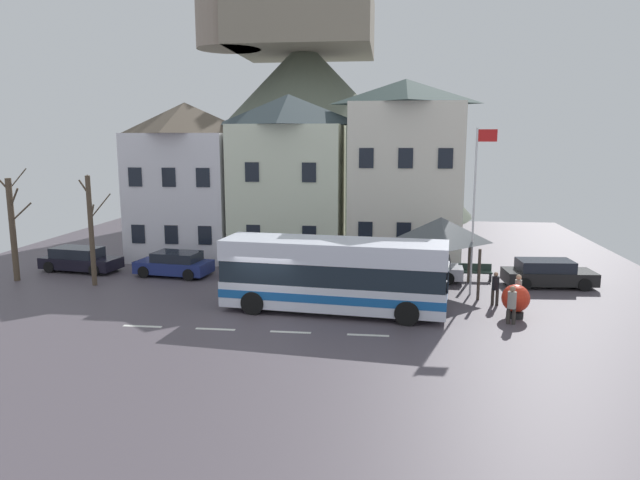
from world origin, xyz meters
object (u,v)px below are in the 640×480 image
Objects in this scene: pedestrian_03 at (495,287)px; harbour_buoy at (516,299)px; parked_car_01 at (421,268)px; bus_shelter at (441,230)px; townhouse_02 at (404,172)px; parked_car_00 at (175,264)px; parked_car_02 at (548,273)px; pedestrian_00 at (518,293)px; hilltop_castle at (303,121)px; flagpole at (476,201)px; public_bench at (475,271)px; townhouse_00 at (187,181)px; bare_tree_01 at (13,228)px; parked_car_04 at (266,266)px; pedestrian_02 at (512,303)px; bare_tree_00 at (91,229)px; parked_car_03 at (80,260)px; pedestrian_01 at (433,283)px; townhouse_01 at (289,178)px; transit_bus at (334,276)px.

pedestrian_03 is 1.83m from harbour_buoy.
parked_car_01 is 5.40m from pedestrian_03.
townhouse_02 is at bearing 103.93° from bus_shelter.
parked_car_00 is 13.31m from parked_car_01.
parked_car_02 is 2.75× the size of pedestrian_00.
hilltop_castle is 4.22× the size of flagpole.
bus_shelter reaches higher than pedestrian_03.
flagpole is (-0.57, -2.93, 4.05)m from public_bench.
flagpole is at bearing 114.14° from pedestrian_03.
townhouse_00 is 10.38m from bare_tree_01.
townhouse_00 is 20.18m from pedestrian_03.
harbour_buoy reaches higher than parked_car_04.
hilltop_castle reaches higher than pedestrian_02.
bare_tree_00 is 0.96× the size of bare_tree_01.
pedestrian_02 is at bearing -8.91° from parked_car_03.
pedestrian_01 reaches higher than harbour_buoy.
townhouse_02 is at bearing 138.37° from parked_car_02.
townhouse_00 is at bearing 151.87° from pedestrian_03.
pedestrian_01 is (-5.97, -3.65, 0.25)m from parked_car_02.
townhouse_00 is at bearing 155.74° from bus_shelter.
bus_shelter is 0.80× the size of parked_car_01.
townhouse_00 is at bearing 177.96° from townhouse_01.
pedestrian_00 is 5.66m from public_bench.
flagpole is (-1.57, 2.63, 3.68)m from pedestrian_00.
townhouse_02 reaches higher than townhouse_00.
parked_car_00 is 5.06m from parked_car_04.
pedestrian_01 is at bearing 150.08° from harbour_buoy.
townhouse_00 is at bearing 48.11° from bare_tree_01.
parked_car_04 is (5.06, 0.12, 0.00)m from parked_car_00.
bus_shelter is at bearing 3.29° from parked_car_03.
parked_car_00 is 0.93× the size of parked_car_01.
bus_shelter is at bearing 116.01° from parked_car_01.
parked_car_01 is at bearing -30.68° from townhouse_01.
pedestrian_03 is (13.42, -32.22, -8.31)m from hilltop_castle.
pedestrian_03 is at bearing -4.12° from bare_tree_01.
harbour_buoy is at bearing 6.52° from transit_bus.
bare_tree_01 is (-24.78, 3.50, 2.04)m from harbour_buoy.
townhouse_02 is at bearing 20.40° from bare_tree_01.
parked_car_00 is at bearing 172.51° from flagpole.
parked_car_00 is 14.12m from pedestrian_01.
transit_bus is (6.30, -34.00, -7.59)m from hilltop_castle.
parked_car_04 is (-7.35, -5.39, -4.77)m from townhouse_02.
parked_car_00 is at bearing -135.73° from townhouse_01.
harbour_buoy is 20.55m from bare_tree_00.
bare_tree_01 is (-21.53, 1.63, 1.90)m from pedestrian_01.
hilltop_castle reaches higher than pedestrian_00.
pedestrian_03 reaches higher than parked_car_02.
parked_car_01 is at bearing 114.46° from pedestrian_02.
townhouse_02 is at bearing 23.91° from parked_car_03.
parked_car_02 is at bearing 64.50° from pedestrian_02.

